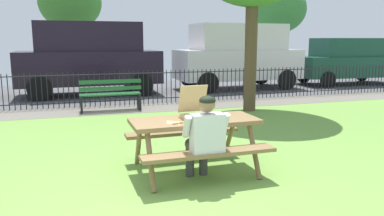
{
  "coord_description": "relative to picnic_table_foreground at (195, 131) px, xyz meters",
  "views": [
    {
      "loc": [
        -0.8,
        -3.98,
        1.88
      ],
      "look_at": [
        1.05,
        2.0,
        0.75
      ],
      "focal_mm": 35.45,
      "sensor_mm": 36.0,
      "label": 1
    }
  ],
  "objects": [
    {
      "name": "ground",
      "position": [
        -0.8,
        0.48,
        -0.61
      ],
      "size": [
        28.0,
        11.05,
        0.02
      ],
      "primitive_type": "cube",
      "color": "#73A145"
    },
    {
      "name": "cobblestone_walkway",
      "position": [
        -0.8,
        5.3,
        -0.6
      ],
      "size": [
        28.0,
        1.4,
        0.01
      ],
      "primitive_type": "cube",
      "color": "slate"
    },
    {
      "name": "street_asphalt",
      "position": [
        -0.8,
        9.03,
        -0.6
      ],
      "size": [
        28.0,
        6.05,
        0.01
      ],
      "primitive_type": "cube",
      "color": "#515154"
    },
    {
      "name": "picnic_table_foreground",
      "position": [
        0.0,
        0.0,
        0.0
      ],
      "size": [
        1.83,
        1.51,
        0.79
      ],
      "color": "olive",
      "rests_on": "ground"
    },
    {
      "name": "pizza_box_open",
      "position": [
        0.04,
        0.04,
        0.26
      ],
      "size": [
        0.46,
        0.53,
        0.47
      ],
      "color": "tan",
      "rests_on": "picnic_table_foreground"
    },
    {
      "name": "pizza_slice_on_table",
      "position": [
        -0.34,
        -0.15,
        0.18
      ],
      "size": [
        0.22,
        0.27,
        0.02
      ],
      "color": "#F0D972",
      "rests_on": "picnic_table_foreground"
    },
    {
      "name": "adult_at_table",
      "position": [
        -0.02,
        -0.5,
        0.06
      ],
      "size": [
        0.61,
        0.6,
        1.19
      ],
      "color": "#3F3F3F",
      "rests_on": "ground"
    },
    {
      "name": "iron_fence_streetside",
      "position": [
        -0.8,
        6.0,
        -0.09
      ],
      "size": [
        20.6,
        0.03,
        0.99
      ],
      "color": "black",
      "rests_on": "ground"
    },
    {
      "name": "park_bench_center",
      "position": [
        -0.71,
        5.17,
        -0.18
      ],
      "size": [
        1.6,
        0.48,
        0.85
      ],
      "color": "#235E31",
      "rests_on": "ground"
    },
    {
      "name": "parked_car_center",
      "position": [
        -1.08,
        8.45,
        0.71
      ],
      "size": [
        4.76,
        2.2,
        2.46
      ],
      "color": "black",
      "rests_on": "ground"
    },
    {
      "name": "parked_car_right",
      "position": [
        4.42,
        8.45,
        0.71
      ],
      "size": [
        4.76,
        2.21,
        2.46
      ],
      "color": "silver",
      "rests_on": "ground"
    },
    {
      "name": "parked_car_far_right",
      "position": [
        9.46,
        8.45,
        0.41
      ],
      "size": [
        4.49,
        2.09,
        1.94
      ],
      "color": "#194734",
      "rests_on": "ground"
    },
    {
      "name": "far_tree_midleft",
      "position": [
        -1.62,
        13.66,
        2.92
      ],
      "size": [
        2.81,
        2.81,
        4.84
      ],
      "color": "brown",
      "rests_on": "ground"
    },
    {
      "name": "far_tree_center",
      "position": [
        9.16,
        13.66,
        2.83
      ],
      "size": [
        2.81,
        2.81,
        4.76
      ],
      "color": "brown",
      "rests_on": "ground"
    }
  ]
}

